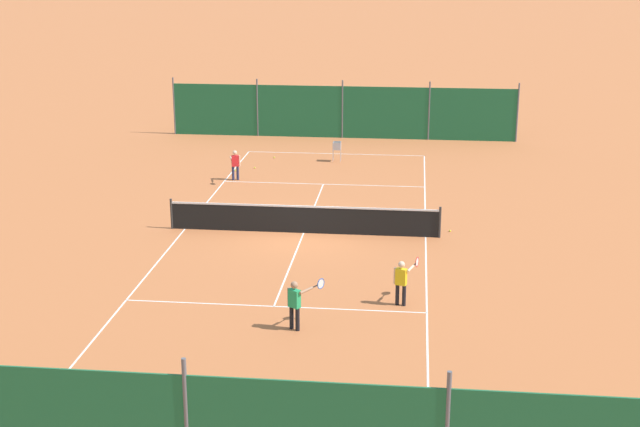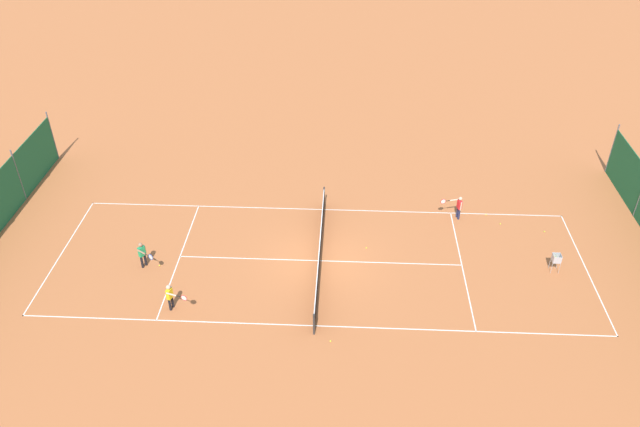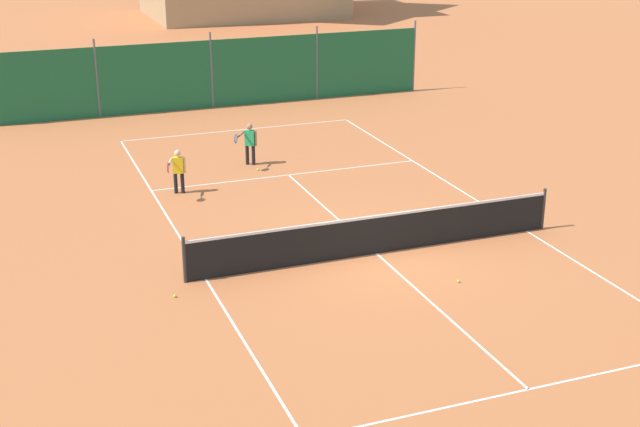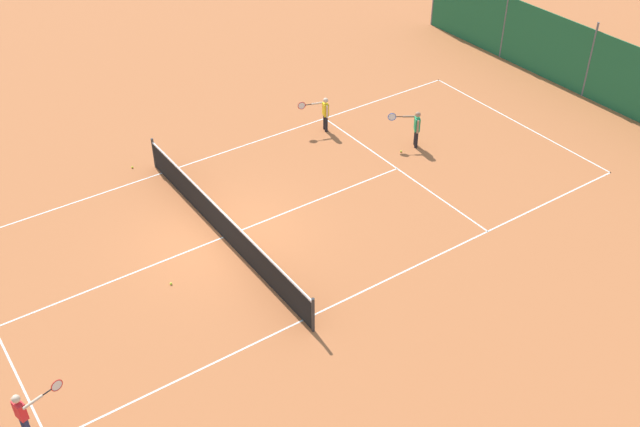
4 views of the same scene
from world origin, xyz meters
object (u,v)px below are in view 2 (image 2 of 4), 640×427
(player_near_service, at_px, (171,296))
(tennis_net, at_px, (320,252))
(tennis_ball_service_box, at_px, (544,232))
(tennis_ball_far_corner, at_px, (486,215))
(tennis_ball_alley_left, at_px, (500,224))
(tennis_ball_near_corner, at_px, (159,265))
(player_far_service, at_px, (458,206))
(tennis_ball_by_net_right, at_px, (366,248))
(ball_hopper, at_px, (556,259))
(player_near_baseline, at_px, (143,253))
(tennis_ball_by_net_left, at_px, (331,341))

(player_near_service, bearing_deg, tennis_net, -59.91)
(tennis_ball_service_box, bearing_deg, tennis_ball_far_corner, 63.38)
(player_near_service, relative_size, tennis_ball_far_corner, 19.00)
(tennis_ball_alley_left, distance_m, tennis_ball_near_corner, 16.36)
(player_far_service, height_order, tennis_ball_service_box, player_far_service)
(tennis_ball_by_net_right, height_order, ball_hopper, ball_hopper)
(player_near_service, distance_m, tennis_ball_by_net_right, 9.18)
(tennis_net, xyz_separation_m, player_far_service, (3.68, -6.64, 0.23))
(tennis_net, distance_m, player_near_baseline, 7.83)
(tennis_ball_by_net_left, bearing_deg, tennis_ball_by_net_right, -13.80)
(tennis_ball_far_corner, height_order, ball_hopper, ball_hopper)
(tennis_ball_service_box, height_order, ball_hopper, ball_hopper)
(tennis_ball_by_net_left, xyz_separation_m, tennis_ball_alley_left, (8.17, -8.05, 0.00))
(tennis_net, xyz_separation_m, tennis_ball_service_box, (2.70, -10.71, -0.47))
(tennis_ball_alley_left, bearing_deg, tennis_ball_service_box, -105.16)
(player_near_baseline, xyz_separation_m, player_near_service, (-2.62, -1.90, -0.03))
(tennis_net, distance_m, tennis_ball_alley_left, 9.31)
(player_near_baseline, height_order, tennis_ball_by_net_left, player_near_baseline)
(ball_hopper, bearing_deg, tennis_ball_by_net_right, 81.81)
(tennis_net, xyz_separation_m, tennis_ball_far_corner, (3.99, -8.14, -0.47))
(tennis_net, relative_size, tennis_ball_service_box, 139.09)
(player_near_baseline, height_order, tennis_ball_by_net_right, player_near_baseline)
(tennis_ball_far_corner, xyz_separation_m, ball_hopper, (-4.18, -2.26, 0.62))
(tennis_ball_alley_left, relative_size, tennis_ball_near_corner, 1.00)
(tennis_net, bearing_deg, player_near_baseline, 95.79)
(player_far_service, distance_m, tennis_ball_near_corner, 14.50)
(tennis_ball_far_corner, bearing_deg, player_near_service, 117.83)
(tennis_net, distance_m, tennis_ball_by_net_left, 4.99)
(tennis_ball_by_net_right, bearing_deg, ball_hopper, -98.19)
(tennis_ball_far_corner, relative_size, tennis_ball_near_corner, 1.00)
(player_far_service, bearing_deg, tennis_ball_by_net_right, 120.61)
(player_near_baseline, xyz_separation_m, player_far_service, (4.47, -14.43, -0.03))
(tennis_ball_by_net_left, xyz_separation_m, tennis_ball_service_box, (7.63, -10.05, 0.00))
(tennis_ball_near_corner, bearing_deg, player_near_baseline, 96.13)
(tennis_ball_far_corner, distance_m, ball_hopper, 4.79)
(tennis_ball_by_net_left, relative_size, tennis_ball_far_corner, 1.00)
(ball_hopper, bearing_deg, tennis_ball_by_net_left, 115.97)
(tennis_ball_by_net_right, xyz_separation_m, tennis_ball_service_box, (1.70, -8.59, 0.00))
(player_far_service, distance_m, tennis_ball_alley_left, 2.23)
(tennis_ball_alley_left, bearing_deg, player_near_baseline, 103.74)
(tennis_ball_far_corner, height_order, tennis_ball_alley_left, same)
(player_near_service, distance_m, tennis_ball_service_box, 17.71)
(player_near_baseline, xyz_separation_m, tennis_ball_by_net_right, (1.80, -9.91, -0.72))
(player_near_baseline, distance_m, player_near_service, 3.24)
(player_near_baseline, height_order, tennis_ball_service_box, player_near_baseline)
(player_far_service, height_order, ball_hopper, player_far_service)
(tennis_ball_near_corner, distance_m, ball_hopper, 17.58)
(tennis_net, bearing_deg, tennis_ball_by_net_right, -64.59)
(tennis_ball_far_corner, xyz_separation_m, tennis_ball_service_box, (-1.29, -2.57, 0.00))
(tennis_ball_alley_left, xyz_separation_m, tennis_ball_service_box, (-0.54, -2.00, 0.00))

